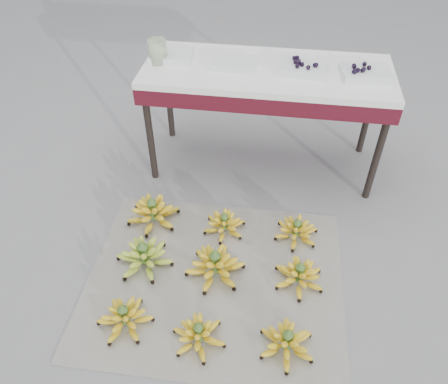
# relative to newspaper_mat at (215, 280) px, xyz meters

# --- Properties ---
(ground) EXTENTS (60.00, 60.00, 0.00)m
(ground) POSITION_rel_newspaper_mat_xyz_m (0.03, 0.02, -0.00)
(ground) COLOR slate
(ground) RESTS_ON ground
(newspaper_mat) EXTENTS (1.26, 1.07, 0.01)m
(newspaper_mat) POSITION_rel_newspaper_mat_xyz_m (0.00, 0.00, 0.00)
(newspaper_mat) COLOR silver
(newspaper_mat) RESTS_ON ground
(bunch_front_left) EXTENTS (0.27, 0.27, 0.15)m
(bunch_front_left) POSITION_rel_newspaper_mat_xyz_m (-0.36, -0.30, 0.05)
(bunch_front_left) COLOR yellow
(bunch_front_left) RESTS_ON newspaper_mat
(bunch_front_center) EXTENTS (0.31, 0.31, 0.14)m
(bunch_front_center) POSITION_rel_newspaper_mat_xyz_m (-0.02, -0.33, 0.05)
(bunch_front_center) COLOR yellow
(bunch_front_center) RESTS_ON newspaper_mat
(bunch_front_right) EXTENTS (0.29, 0.29, 0.15)m
(bunch_front_right) POSITION_rel_newspaper_mat_xyz_m (0.36, -0.32, 0.05)
(bunch_front_right) COLOR yellow
(bunch_front_right) RESTS_ON newspaper_mat
(bunch_mid_left) EXTENTS (0.34, 0.34, 0.17)m
(bunch_mid_left) POSITION_rel_newspaper_mat_xyz_m (-0.37, 0.04, 0.06)
(bunch_mid_left) COLOR #88BB33
(bunch_mid_left) RESTS_ON newspaper_mat
(bunch_mid_center) EXTENTS (0.31, 0.31, 0.18)m
(bunch_mid_center) POSITION_rel_newspaper_mat_xyz_m (-0.01, 0.04, 0.06)
(bunch_mid_center) COLOR yellow
(bunch_mid_center) RESTS_ON newspaper_mat
(bunch_mid_right) EXTENTS (0.31, 0.31, 0.15)m
(bunch_mid_right) POSITION_rel_newspaper_mat_xyz_m (0.41, 0.04, 0.05)
(bunch_mid_right) COLOR yellow
(bunch_mid_right) RESTS_ON newspaper_mat
(bunch_back_left) EXTENTS (0.29, 0.29, 0.18)m
(bunch_back_left) POSITION_rel_newspaper_mat_xyz_m (-0.41, 0.35, 0.06)
(bunch_back_left) COLOR yellow
(bunch_back_left) RESTS_ON newspaper_mat
(bunch_back_center) EXTENTS (0.29, 0.29, 0.14)m
(bunch_back_center) POSITION_rel_newspaper_mat_xyz_m (-0.00, 0.33, 0.05)
(bunch_back_center) COLOR yellow
(bunch_back_center) RESTS_ON newspaper_mat
(bunch_back_right) EXTENTS (0.26, 0.26, 0.15)m
(bunch_back_right) POSITION_rel_newspaper_mat_xyz_m (0.39, 0.34, 0.05)
(bunch_back_right) COLOR yellow
(bunch_back_right) RESTS_ON newspaper_mat
(vendor_table) EXTENTS (1.39, 0.56, 0.67)m
(vendor_table) POSITION_rel_newspaper_mat_xyz_m (0.15, 0.97, 0.59)
(vendor_table) COLOR black
(vendor_table) RESTS_ON ground
(tray_far_left) EXTENTS (0.25, 0.19, 0.04)m
(tray_far_left) POSITION_rel_newspaper_mat_xyz_m (-0.41, 1.01, 0.68)
(tray_far_left) COLOR silver
(tray_far_left) RESTS_ON vendor_table
(tray_left) EXTENTS (0.26, 0.20, 0.04)m
(tray_left) POSITION_rel_newspaper_mat_xyz_m (-0.04, 0.97, 0.68)
(tray_left) COLOR silver
(tray_left) RESTS_ON vendor_table
(tray_right) EXTENTS (0.27, 0.20, 0.06)m
(tray_right) POSITION_rel_newspaper_mat_xyz_m (0.33, 0.96, 0.69)
(tray_right) COLOR silver
(tray_right) RESTS_ON vendor_table
(tray_far_right) EXTENTS (0.28, 0.22, 0.07)m
(tray_far_right) POSITION_rel_newspaper_mat_xyz_m (0.67, 0.94, 0.69)
(tray_far_right) COLOR silver
(tray_far_right) RESTS_ON vendor_table
(glass_jar) EXTENTS (0.12, 0.12, 0.13)m
(glass_jar) POSITION_rel_newspaper_mat_xyz_m (-0.47, 0.95, 0.73)
(glass_jar) COLOR beige
(glass_jar) RESTS_ON vendor_table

